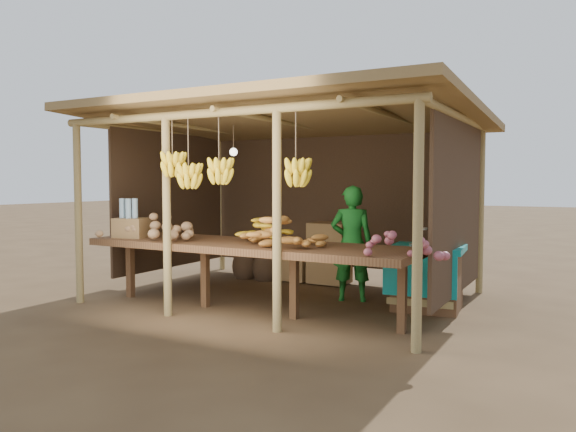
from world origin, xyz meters
The scene contains 13 objects.
ground centered at (0.00, 0.00, 0.00)m, with size 60.00×60.00×0.00m, color brown.
stall_structure centered at (0.02, -0.03, 1.91)m, with size 4.70×3.50×2.43m.
counter centered at (0.00, -0.95, 0.74)m, with size 3.90×1.05×0.80m.
potato_heap centered at (-1.19, -1.22, 0.99)m, with size 1.15×0.69×0.37m, color #9C7750, non-canonical shape.
sweet_potato_heap centered at (0.49, -1.13, 0.98)m, with size 0.98×0.59×0.36m, color #BD7B30, non-canonical shape.
onion_heap centered at (1.90, -1.21, 0.98)m, with size 0.90×0.54×0.36m, color #A6505D, non-canonical shape.
banana_pile centered at (0.10, -0.77, 0.97)m, with size 0.65×0.39×0.35m, color yellow, non-canonical shape.
tomato_basin centered at (-1.90, -0.83, 0.89)m, with size 0.43×0.43×0.23m.
bottle_box centered at (-1.57, -1.15, 0.98)m, with size 0.44×0.38×0.48m.
vendor centered at (0.79, 0.21, 0.72)m, with size 0.52×0.34×1.44m, color #197324.
tarp_crate centered at (1.74, 0.18, 0.40)m, with size 0.88×0.78×0.97m.
carton_stack centered at (-0.12, 1.11, 0.39)m, with size 1.15×0.45×0.87m.
burlap_sacks centered at (-1.08, 0.93, 0.24)m, with size 0.77×0.40×0.54m.
Camera 1 is at (3.44, -6.26, 1.49)m, focal length 35.00 mm.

